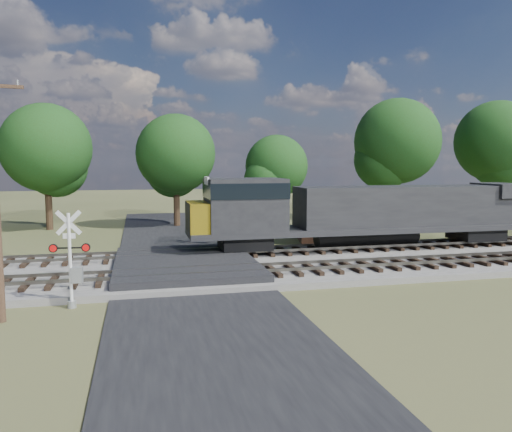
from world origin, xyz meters
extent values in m
plane|color=#3F4826|center=(0.00, 0.00, 0.00)|extent=(160.00, 160.00, 0.00)
cube|color=gray|center=(10.00, 0.50, 0.15)|extent=(140.00, 10.00, 0.30)
cube|color=black|center=(0.00, 0.00, 0.04)|extent=(7.00, 60.00, 0.08)
cube|color=#262628|center=(0.00, 0.50, 0.32)|extent=(7.00, 9.00, 0.62)
cube|color=black|center=(2.00, -2.00, 0.39)|extent=(44.00, 2.60, 0.18)
cube|color=#5F5B51|center=(10.00, -2.72, 0.55)|extent=(140.00, 0.08, 0.15)
cube|color=#5F5B51|center=(10.00, -1.28, 0.55)|extent=(140.00, 0.08, 0.15)
cube|color=black|center=(2.00, 3.00, 0.39)|extent=(44.00, 2.60, 0.18)
cube|color=#5F5B51|center=(10.00, 2.28, 0.55)|extent=(140.00, 0.08, 0.15)
cube|color=#5F5B51|center=(10.00, 3.72, 0.55)|extent=(140.00, 0.08, 0.15)
cylinder|color=silver|center=(-4.84, -4.97, 1.83)|extent=(0.13, 0.13, 3.67)
cylinder|color=gray|center=(-4.84, -4.97, 0.14)|extent=(0.33, 0.33, 0.28)
cube|color=silver|center=(-4.84, -4.97, 3.30)|extent=(0.96, 0.13, 0.96)
cube|color=silver|center=(-4.84, -4.97, 3.30)|extent=(0.96, 0.13, 0.96)
cube|color=silver|center=(-4.84, -4.97, 2.80)|extent=(0.46, 0.07, 0.20)
cube|color=black|center=(-4.84, -4.97, 2.34)|extent=(1.47, 0.20, 0.06)
cylinder|color=red|center=(-5.43, -4.91, 2.34)|extent=(0.34, 0.12, 0.33)
cylinder|color=red|center=(-4.25, -5.03, 2.34)|extent=(0.34, 0.12, 0.33)
cube|color=gray|center=(-4.61, -4.99, 1.28)|extent=(0.44, 0.31, 0.60)
cylinder|color=silver|center=(3.13, 8.36, 2.02)|extent=(0.14, 0.14, 4.04)
cylinder|color=gray|center=(3.13, 8.36, 0.15)|extent=(0.36, 0.36, 0.30)
cube|color=silver|center=(3.13, 8.36, 3.63)|extent=(1.04, 0.25, 1.06)
cube|color=silver|center=(3.13, 8.36, 3.63)|extent=(1.04, 0.25, 1.06)
cube|color=silver|center=(3.13, 8.36, 3.08)|extent=(0.50, 0.13, 0.22)
cube|color=black|center=(3.13, 8.36, 2.57)|extent=(1.60, 0.38, 0.06)
cylinder|color=red|center=(3.77, 8.49, 2.57)|extent=(0.38, 0.17, 0.36)
cylinder|color=red|center=(2.49, 8.23, 2.57)|extent=(0.38, 0.17, 0.36)
cube|color=gray|center=(2.88, 8.31, 1.41)|extent=(0.50, 0.39, 0.66)
cube|color=#4D2F21|center=(10.93, 8.27, 1.52)|extent=(5.19, 5.19, 3.04)
cube|color=#2E2E30|center=(10.93, 8.27, 3.15)|extent=(5.71, 5.71, 0.22)
cylinder|color=black|center=(-9.50, 19.19, 2.59)|extent=(0.56, 0.56, 5.19)
sphere|color=#1C3C13|center=(-9.50, 19.19, 6.74)|extent=(7.26, 7.26, 7.26)
cylinder|color=black|center=(0.97, 18.86, 2.43)|extent=(0.56, 0.56, 4.86)
sphere|color=#1C3C13|center=(0.97, 18.86, 6.31)|extent=(6.80, 6.80, 6.80)
cylinder|color=black|center=(9.95, 18.81, 2.01)|extent=(0.56, 0.56, 4.02)
sphere|color=#1C3C13|center=(9.95, 18.81, 5.23)|extent=(5.63, 5.63, 5.63)
cylinder|color=black|center=(21.96, 18.97, 2.91)|extent=(0.56, 0.56, 5.82)
sphere|color=#1C3C13|center=(21.96, 18.97, 7.57)|extent=(8.15, 8.15, 8.15)
cylinder|color=black|center=(33.48, 19.58, 2.96)|extent=(0.56, 0.56, 5.91)
sphere|color=#1C3C13|center=(33.48, 19.58, 7.68)|extent=(8.28, 8.28, 8.28)
camera|label=1|loc=(-2.24, -24.76, 5.57)|focal=35.00mm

